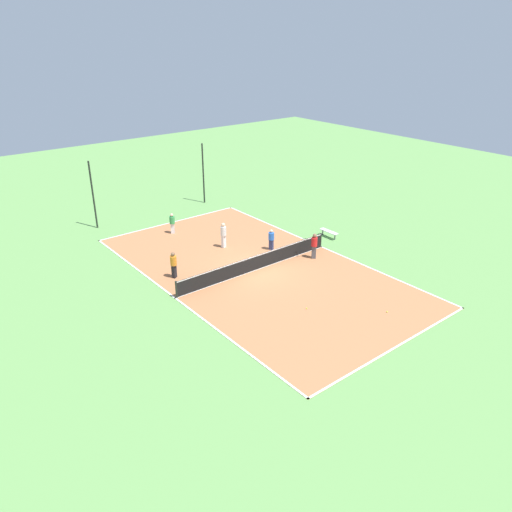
# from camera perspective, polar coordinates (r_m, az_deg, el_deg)

# --- Properties ---
(ground_plane) EXTENTS (80.00, 80.00, 0.00)m
(ground_plane) POSITION_cam_1_polar(r_m,az_deg,el_deg) (29.19, 0.00, -1.61)
(ground_plane) COLOR #60934C
(court_surface) EXTENTS (10.94, 20.04, 0.02)m
(court_surface) POSITION_cam_1_polar(r_m,az_deg,el_deg) (29.18, 0.00, -1.59)
(court_surface) COLOR #AD6B42
(court_surface) RESTS_ON ground_plane
(tennis_net) EXTENTS (10.74, 0.10, 0.96)m
(tennis_net) POSITION_cam_1_polar(r_m,az_deg,el_deg) (28.97, 0.00, -0.70)
(tennis_net) COLOR black
(tennis_net) RESTS_ON court_surface
(bench) EXTENTS (0.36, 1.43, 0.45)m
(bench) POSITION_cam_1_polar(r_m,az_deg,el_deg) (34.00, 8.33, 2.73)
(bench) COLOR silver
(bench) RESTS_ON ground_plane
(player_far_white) EXTENTS (0.43, 0.43, 1.67)m
(player_far_white) POSITION_cam_1_polar(r_m,az_deg,el_deg) (31.87, -3.74, 2.58)
(player_far_white) COLOR white
(player_far_white) RESTS_ON court_surface
(player_near_blue) EXTENTS (0.47, 0.47, 1.37)m
(player_near_blue) POSITION_cam_1_polar(r_m,az_deg,el_deg) (31.56, 1.76, 2.02)
(player_near_blue) COLOR navy
(player_near_blue) RESTS_ON court_surface
(player_far_green) EXTENTS (0.49, 0.49, 1.44)m
(player_far_green) POSITION_cam_1_polar(r_m,az_deg,el_deg) (34.60, -9.56, 3.83)
(player_far_green) COLOR white
(player_far_green) RESTS_ON court_surface
(player_center_orange) EXTENTS (0.49, 0.49, 1.56)m
(player_center_orange) POSITION_cam_1_polar(r_m,az_deg,el_deg) (28.28, -9.41, -0.83)
(player_center_orange) COLOR black
(player_center_orange) RESTS_ON court_surface
(player_coach_red) EXTENTS (0.93, 0.86, 1.61)m
(player_coach_red) POSITION_cam_1_polar(r_m,az_deg,el_deg) (30.47, 6.65, 1.34)
(player_coach_red) COLOR #4C4C51
(player_coach_red) RESTS_ON court_surface
(tennis_ball_midcourt) EXTENTS (0.07, 0.07, 0.07)m
(tennis_ball_midcourt) POSITION_cam_1_polar(r_m,az_deg,el_deg) (27.76, -7.97, -3.19)
(tennis_ball_midcourt) COLOR #CCE033
(tennis_ball_midcourt) RESTS_ON court_surface
(tennis_ball_far_baseline) EXTENTS (0.07, 0.07, 0.07)m
(tennis_ball_far_baseline) POSITION_cam_1_polar(r_m,az_deg,el_deg) (25.32, 5.80, -5.97)
(tennis_ball_far_baseline) COLOR #CCE033
(tennis_ball_far_baseline) RESTS_ON court_surface
(tennis_ball_near_net) EXTENTS (0.07, 0.07, 0.07)m
(tennis_ball_near_net) POSITION_cam_1_polar(r_m,az_deg,el_deg) (25.74, 14.75, -6.19)
(tennis_ball_near_net) COLOR #CCE033
(tennis_ball_near_net) RESTS_ON court_surface
(fence_post_back_left) EXTENTS (0.12, 0.12, 4.79)m
(fence_post_back_left) POSITION_cam_1_polar(r_m,az_deg,el_deg) (36.45, -18.13, 6.62)
(fence_post_back_left) COLOR black
(fence_post_back_left) RESTS_ON ground_plane
(fence_post_back_right) EXTENTS (0.12, 0.12, 4.79)m
(fence_post_back_right) POSITION_cam_1_polar(r_m,az_deg,el_deg) (40.32, -6.05, 9.34)
(fence_post_back_right) COLOR black
(fence_post_back_right) RESTS_ON ground_plane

